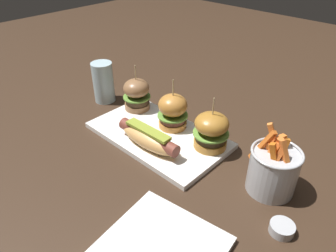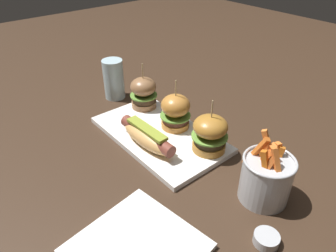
{
  "view_description": "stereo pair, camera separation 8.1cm",
  "coord_description": "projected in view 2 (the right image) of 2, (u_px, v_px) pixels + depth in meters",
  "views": [
    {
      "loc": [
        0.5,
        -0.49,
        0.5
      ],
      "look_at": [
        0.04,
        0.0,
        0.05
      ],
      "focal_mm": 33.4,
      "sensor_mm": 36.0,
      "label": 1
    },
    {
      "loc": [
        0.56,
        -0.43,
        0.5
      ],
      "look_at": [
        0.04,
        0.0,
        0.05
      ],
      "focal_mm": 33.4,
      "sensor_mm": 36.0,
      "label": 2
    }
  ],
  "objects": [
    {
      "name": "hot_dog",
      "position": [
        147.0,
        136.0,
        0.8
      ],
      "size": [
        0.19,
        0.06,
        0.05
      ],
      "color": "#E1A75F",
      "rests_on": "platter_main"
    },
    {
      "name": "ground_plane",
      "position": [
        159.0,
        137.0,
        0.87
      ],
      "size": [
        3.0,
        3.0,
        0.0
      ],
      "primitive_type": "plane",
      "color": "#382619"
    },
    {
      "name": "sauce_ramekin",
      "position": [
        266.0,
        239.0,
        0.58
      ],
      "size": [
        0.05,
        0.05,
        0.02
      ],
      "color": "#B7BABF",
      "rests_on": "ground"
    },
    {
      "name": "slider_right",
      "position": [
        210.0,
        133.0,
        0.77
      ],
      "size": [
        0.09,
        0.09,
        0.14
      ],
      "color": "#B0752C",
      "rests_on": "platter_main"
    },
    {
      "name": "water_glass",
      "position": [
        114.0,
        79.0,
        1.03
      ],
      "size": [
        0.07,
        0.07,
        0.13
      ],
      "primitive_type": "cylinder",
      "color": "silver",
      "rests_on": "ground"
    },
    {
      "name": "slider_center",
      "position": [
        175.0,
        111.0,
        0.86
      ],
      "size": [
        0.08,
        0.08,
        0.14
      ],
      "color": "#BF7D35",
      "rests_on": "platter_main"
    },
    {
      "name": "side_plate",
      "position": [
        137.0,
        249.0,
        0.56
      ],
      "size": [
        0.23,
        0.23,
        0.01
      ],
      "primitive_type": "cube",
      "rotation": [
        0.0,
        0.0,
        0.14
      ],
      "color": "white",
      "rests_on": "ground"
    },
    {
      "name": "slider_left",
      "position": [
        144.0,
        92.0,
        0.95
      ],
      "size": [
        0.08,
        0.08,
        0.14
      ],
      "color": "#8F6440",
      "rests_on": "platter_main"
    },
    {
      "name": "fries_bucket",
      "position": [
        266.0,
        177.0,
        0.65
      ],
      "size": [
        0.11,
        0.11,
        0.15
      ],
      "color": "#B7BABF",
      "rests_on": "ground"
    },
    {
      "name": "platter_main",
      "position": [
        159.0,
        134.0,
        0.86
      ],
      "size": [
        0.38,
        0.22,
        0.01
      ],
      "primitive_type": "cube",
      "color": "white",
      "rests_on": "ground"
    }
  ]
}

